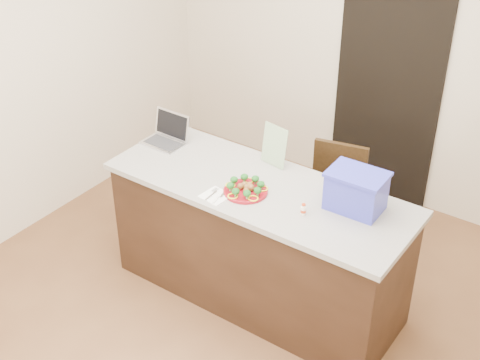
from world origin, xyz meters
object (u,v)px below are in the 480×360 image
Objects in this scene: island at (258,242)px; chair at (331,195)px; laptop at (168,134)px; plate at (246,191)px; blue_box at (356,191)px; napkin at (216,196)px; yogurt_bottle at (303,210)px.

island reaches higher than chair.
chair is at bearing 31.04° from laptop.
plate reaches higher than island.
blue_box is (1.49, 0.00, 0.07)m from laptop.
blue_box reaches higher than island.
yogurt_bottle is (0.55, 0.15, 0.03)m from napkin.
island is at bearing 164.59° from yogurt_bottle.
plate is 0.20m from napkin.
yogurt_bottle is 0.98m from chair.
island is 28.19× the size of yogurt_bottle.
yogurt_bottle is at bearing 15.27° from napkin.
blue_box is 0.93m from chair.
chair is (-0.23, 0.84, -0.43)m from yogurt_bottle.
laptop is at bearing 178.70° from blue_box.
blue_box is at bearing 20.24° from plate.
laptop is 1.29m from chair.
laptop reaches higher than plate.
plate reaches higher than napkin.
plate is 0.88m from laptop.
yogurt_bottle is at bearing -135.13° from blue_box.
plate is 0.70m from blue_box.
plate is 0.42m from yogurt_bottle.
chair is at bearing 77.17° from plate.
island is 1.02m from laptop.
napkin reaches higher than chair.
napkin is 0.81m from laptop.
laptop is at bearing 164.51° from plate.
napkin is 0.18× the size of chair.
yogurt_bottle is at bearing -87.23° from chair.
blue_box reaches higher than chair.
island is 0.64m from yogurt_bottle.
laptop is 0.84× the size of blue_box.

